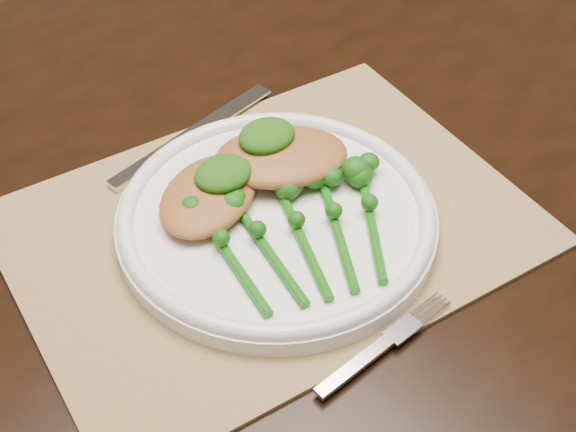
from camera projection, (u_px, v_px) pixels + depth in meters
dining_table at (280, 357)px, 1.10m from camera, size 1.65×1.00×0.75m
placemat at (270, 226)px, 0.75m from camera, size 0.50×0.40×0.00m
dinner_plate at (277, 216)px, 0.73m from camera, size 0.29×0.29×0.03m
knife at (178, 144)px, 0.82m from camera, size 0.22×0.05×0.01m
fork at (392, 337)px, 0.65m from camera, size 0.15×0.02×0.00m
chicken_fillet_left at (208, 195)px, 0.73m from camera, size 0.14×0.13×0.02m
chicken_fillet_right at (281, 156)px, 0.76m from camera, size 0.16×0.14×0.03m
pesto_dollop_left at (223, 173)px, 0.73m from camera, size 0.06×0.05×0.02m
pesto_dollop_right at (267, 136)px, 0.76m from camera, size 0.06×0.05×0.02m
broccolini_bundle at (304, 242)px, 0.70m from camera, size 0.20×0.21×0.04m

